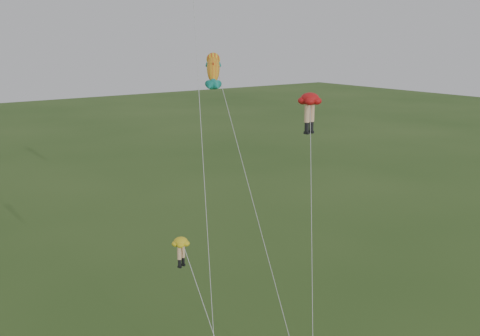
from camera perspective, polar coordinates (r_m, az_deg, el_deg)
legs_kite_red_mid at (r=34.12m, az=7.46°, el=6.68°), size 7.29×8.66×15.41m
legs_kite_yellow at (r=27.75m, az=-6.02°, el=-8.92°), size 1.43×5.46×8.85m
fish_kite at (r=33.54m, az=-2.81°, el=10.41°), size 2.25×11.16×18.07m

